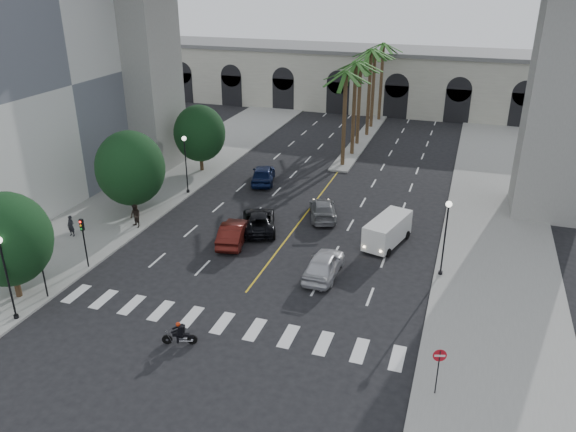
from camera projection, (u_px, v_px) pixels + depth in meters
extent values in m
plane|color=black|center=(233.00, 309.00, 33.45)|extent=(140.00, 140.00, 0.00)
cube|color=gray|center=(147.00, 192.00, 50.79)|extent=(8.00, 100.00, 0.15)
cube|color=gray|center=(497.00, 238.00, 42.08)|extent=(8.00, 100.00, 0.15)
cube|color=gray|center=(362.00, 140.00, 66.38)|extent=(2.00, 24.00, 0.20)
cube|color=beige|center=(388.00, 81.00, 79.56)|extent=(70.00, 10.00, 8.00)
cube|color=slate|center=(390.00, 50.00, 77.84)|extent=(71.00, 10.50, 0.50)
cube|color=gray|center=(565.00, 86.00, 42.97)|extent=(5.00, 6.00, 20.80)
cube|color=gray|center=(144.00, 62.00, 53.72)|extent=(5.00, 6.00, 20.80)
cylinder|color=#47331E|center=(344.00, 121.00, 55.83)|extent=(0.40, 0.40, 9.50)
cylinder|color=#47331E|center=(354.00, 111.00, 59.21)|extent=(0.40, 0.40, 9.80)
cylinder|color=#47331E|center=(359.00, 105.00, 62.87)|extent=(0.40, 0.40, 9.30)
cylinder|color=#47331E|center=(369.00, 95.00, 66.08)|extent=(0.40, 0.40, 10.10)
cylinder|color=#47331E|center=(373.00, 90.00, 69.72)|extent=(0.40, 0.40, 9.60)
cylinder|color=#47331E|center=(381.00, 83.00, 73.04)|extent=(0.40, 0.40, 9.90)
cylinder|color=#382616|center=(16.00, 281.00, 34.15)|extent=(0.36, 0.36, 2.34)
ellipsoid|color=black|center=(7.00, 239.00, 33.00)|extent=(5.20, 5.20, 5.72)
cylinder|color=#382616|center=(135.00, 203.00, 45.41)|extent=(0.36, 0.36, 2.45)
ellipsoid|color=black|center=(130.00, 168.00, 44.20)|extent=(5.44, 5.44, 5.98)
cylinder|color=#382616|center=(201.00, 160.00, 55.86)|extent=(0.36, 0.36, 2.27)
ellipsoid|color=black|center=(200.00, 133.00, 54.74)|extent=(5.04, 5.04, 5.54)
cylinder|color=black|center=(16.00, 317.00, 32.35)|extent=(0.28, 0.28, 0.36)
cylinder|color=black|center=(8.00, 281.00, 31.38)|extent=(0.11, 0.11, 5.00)
cylinder|color=black|center=(188.00, 192.00, 50.57)|extent=(0.28, 0.28, 0.36)
cylinder|color=black|center=(186.00, 166.00, 49.60)|extent=(0.11, 0.11, 5.00)
sphere|color=white|center=(184.00, 138.00, 48.57)|extent=(0.40, 0.40, 0.40)
cylinder|color=black|center=(440.00, 274.00, 37.01)|extent=(0.28, 0.28, 0.36)
cylinder|color=black|center=(444.00, 241.00, 36.03)|extent=(0.11, 0.11, 5.00)
sphere|color=white|center=(449.00, 204.00, 35.01)|extent=(0.40, 0.40, 0.40)
cylinder|color=black|center=(43.00, 274.00, 33.86)|extent=(0.10, 0.10, 3.50)
cube|color=black|center=(39.00, 252.00, 33.25)|extent=(0.25, 0.18, 0.80)
cylinder|color=black|center=(85.00, 245.00, 37.33)|extent=(0.10, 0.10, 3.50)
cube|color=black|center=(82.00, 225.00, 36.72)|extent=(0.25, 0.18, 0.80)
cylinder|color=black|center=(167.00, 339.00, 30.27)|extent=(0.57, 0.26, 0.56)
cylinder|color=black|center=(192.00, 340.00, 30.26)|extent=(0.57, 0.26, 0.56)
cube|color=silver|center=(181.00, 338.00, 30.23)|extent=(0.44, 0.37, 0.24)
cube|color=black|center=(178.00, 334.00, 30.13)|extent=(0.56, 0.36, 0.19)
cube|color=black|center=(185.00, 335.00, 30.14)|extent=(0.47, 0.34, 0.11)
cylinder|color=black|center=(170.00, 331.00, 30.05)|extent=(0.19, 0.50, 0.03)
cube|color=black|center=(181.00, 329.00, 30.00)|extent=(0.34, 0.42, 0.49)
cube|color=black|center=(184.00, 329.00, 29.98)|extent=(0.21, 0.31, 0.36)
sphere|color=red|center=(178.00, 324.00, 29.87)|extent=(0.24, 0.24, 0.24)
imported|color=silver|center=(324.00, 264.00, 36.81)|extent=(1.99, 4.88, 1.66)
imported|color=#48120E|center=(234.00, 233.00, 41.33)|extent=(2.62, 5.09, 1.60)
imported|color=black|center=(259.00, 221.00, 43.41)|extent=(4.25, 5.86, 1.48)
imported|color=slate|center=(323.00, 209.00, 45.55)|extent=(3.54, 5.38, 1.45)
imported|color=#0D183D|center=(263.00, 174.00, 52.94)|extent=(3.33, 5.42, 1.72)
cube|color=silver|center=(387.00, 230.00, 40.85)|extent=(3.01, 5.19, 1.81)
cube|color=black|center=(374.00, 239.00, 39.00)|extent=(1.68, 0.65, 0.77)
cylinder|color=black|center=(366.00, 247.00, 40.32)|extent=(0.41, 0.68, 0.63)
cylinder|color=black|center=(388.00, 253.00, 39.45)|extent=(0.41, 0.68, 0.63)
cylinder|color=black|center=(386.00, 230.00, 42.95)|extent=(0.41, 0.68, 0.63)
cylinder|color=black|center=(407.00, 235.00, 42.08)|extent=(0.41, 0.68, 0.63)
imported|color=black|center=(71.00, 226.00, 42.01)|extent=(0.61, 0.42, 1.62)
imported|color=black|center=(135.00, 216.00, 43.45)|extent=(1.09, 0.98, 1.85)
cylinder|color=black|center=(437.00, 373.00, 26.18)|extent=(0.06, 0.06, 2.60)
cylinder|color=#B00C19|center=(440.00, 355.00, 25.76)|extent=(0.63, 0.22, 0.65)
cube|color=silver|center=(440.00, 355.00, 25.76)|extent=(0.48, 0.17, 0.11)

